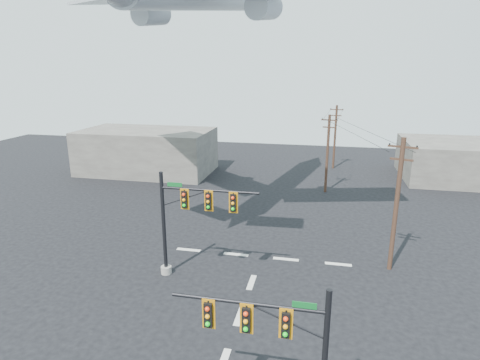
% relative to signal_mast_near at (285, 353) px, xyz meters
% --- Properties ---
extents(lane_markings, '(14.00, 21.20, 0.01)m').
position_rel_signal_mast_near_xyz_m(lane_markings, '(-3.37, 8.70, -3.80)').
color(lane_markings, silver).
rests_on(lane_markings, ground).
extents(signal_mast_near, '(6.41, 0.74, 6.74)m').
position_rel_signal_mast_near_xyz_m(signal_mast_near, '(0.00, 0.00, 0.00)').
color(signal_mast_near, gray).
rests_on(signal_mast_near, ground).
extents(signal_mast_far, '(7.16, 0.84, 7.66)m').
position_rel_signal_mast_near_xyz_m(signal_mast_far, '(-7.99, 11.28, 0.51)').
color(signal_mast_far, gray).
rests_on(signal_mast_far, ground).
extents(utility_pole_a, '(1.93, 0.73, 9.90)m').
position_rel_signal_mast_near_xyz_m(utility_pole_a, '(6.33, 15.42, 1.37)').
color(utility_pole_a, '#41281B').
rests_on(utility_pole_a, ground).
extents(utility_pole_b, '(1.85, 0.53, 9.23)m').
position_rel_signal_mast_near_xyz_m(utility_pole_b, '(1.50, 33.88, 1.02)').
color(utility_pole_b, '#41281B').
rests_on(utility_pole_b, ground).
extents(utility_pole_c, '(1.88, 0.41, 9.22)m').
position_rel_signal_mast_near_xyz_m(utility_pole_c, '(2.54, 45.98, 1.02)').
color(utility_pole_c, '#41281B').
rests_on(utility_pole_c, ground).
extents(power_lines, '(6.57, 30.56, 0.35)m').
position_rel_signal_mast_near_xyz_m(power_lines, '(3.18, 30.59, 4.94)').
color(power_lines, black).
extents(building_left, '(18.00, 10.00, 6.00)m').
position_rel_signal_mast_near_xyz_m(building_left, '(-23.37, 38.36, -0.81)').
color(building_left, slate).
rests_on(building_left, ground).
extents(building_right, '(14.00, 12.00, 5.00)m').
position_rel_signal_mast_near_xyz_m(building_right, '(18.63, 43.36, -1.31)').
color(building_right, slate).
rests_on(building_right, ground).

